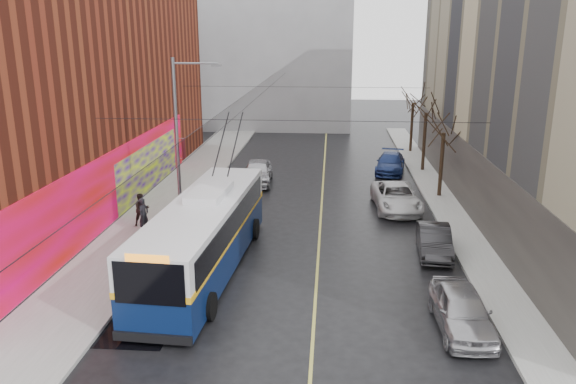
% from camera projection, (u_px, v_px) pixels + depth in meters
% --- Properties ---
extents(ground, '(140.00, 140.00, 0.00)m').
position_uv_depth(ground, '(275.00, 311.00, 21.44)').
color(ground, black).
rests_on(ground, ground).
extents(sidewalk_left, '(4.00, 60.00, 0.15)m').
position_uv_depth(sidewalk_left, '(162.00, 209.00, 33.52)').
color(sidewalk_left, gray).
rests_on(sidewalk_left, ground).
extents(sidewalk_right, '(2.00, 60.00, 0.15)m').
position_uv_depth(sidewalk_right, '(451.00, 216.00, 32.26)').
color(sidewalk_right, gray).
rests_on(sidewalk_right, ground).
extents(lane_line, '(0.12, 50.00, 0.01)m').
position_uv_depth(lane_line, '(322.00, 204.00, 34.75)').
color(lane_line, '#BFB74C').
rests_on(lane_line, ground).
extents(building_left, '(12.11, 36.00, 14.00)m').
position_uv_depth(building_left, '(36.00, 88.00, 34.11)').
color(building_left, maroon).
rests_on(building_left, ground).
extents(building_far, '(20.50, 12.10, 18.00)m').
position_uv_depth(building_far, '(261.00, 43.00, 62.52)').
color(building_far, gray).
rests_on(building_far, ground).
extents(streetlight_pole, '(2.65, 0.60, 9.00)m').
position_uv_depth(streetlight_pole, '(180.00, 137.00, 30.15)').
color(streetlight_pole, slate).
rests_on(streetlight_pole, ground).
extents(catenary_wires, '(18.00, 60.00, 0.22)m').
position_uv_depth(catenary_wires, '(257.00, 101.00, 34.06)').
color(catenary_wires, black).
extents(tree_near, '(3.20, 3.20, 6.40)m').
position_uv_depth(tree_near, '(445.00, 120.00, 34.74)').
color(tree_near, black).
rests_on(tree_near, ground).
extents(tree_mid, '(3.20, 3.20, 6.68)m').
position_uv_depth(tree_mid, '(427.00, 102.00, 41.37)').
color(tree_mid, black).
rests_on(tree_mid, ground).
extents(tree_far, '(3.20, 3.20, 6.57)m').
position_uv_depth(tree_far, '(414.00, 94.00, 48.11)').
color(tree_far, black).
rests_on(tree_far, ground).
extents(puddle, '(2.58, 2.78, 0.01)m').
position_uv_depth(puddle, '(136.00, 329.00, 20.15)').
color(puddle, black).
rests_on(puddle, ground).
extents(pigeons_flying, '(3.96, 1.62, 2.34)m').
position_uv_depth(pigeons_flying, '(245.00, 82.00, 30.03)').
color(pigeons_flying, slate).
extents(trolleybus, '(3.66, 13.22, 6.20)m').
position_uv_depth(trolleybus, '(204.00, 234.00, 24.59)').
color(trolleybus, '#081841').
rests_on(trolleybus, ground).
extents(parked_car_a, '(1.91, 4.51, 1.52)m').
position_uv_depth(parked_car_a, '(462.00, 310.00, 19.93)').
color(parked_car_a, '#ACABB0').
rests_on(parked_car_a, ground).
extents(parked_car_b, '(1.77, 4.29, 1.38)m').
position_uv_depth(parked_car_b, '(434.00, 241.00, 26.71)').
color(parked_car_b, '#242427').
rests_on(parked_car_b, ground).
extents(parked_car_c, '(2.87, 5.65, 1.53)m').
position_uv_depth(parked_car_c, '(396.00, 197.00, 33.50)').
color(parked_car_c, silver).
rests_on(parked_car_c, ground).
extents(parked_car_d, '(2.80, 5.23, 1.44)m').
position_uv_depth(parked_car_d, '(390.00, 163.00, 42.33)').
color(parked_car_d, navy).
rests_on(parked_car_d, ground).
extents(following_car, '(2.22, 4.99, 1.67)m').
position_uv_depth(following_car, '(257.00, 172.00, 39.21)').
color(following_car, '#B7B7BC').
rests_on(following_car, ground).
extents(pedestrian_a, '(0.64, 0.78, 1.83)m').
position_uv_depth(pedestrian_a, '(144.00, 215.00, 29.26)').
color(pedestrian_a, black).
rests_on(pedestrian_a, sidewalk_left).
extents(pedestrian_b, '(1.09, 1.08, 1.78)m').
position_uv_depth(pedestrian_b, '(142.00, 209.00, 30.26)').
color(pedestrian_b, black).
rests_on(pedestrian_b, sidewalk_left).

